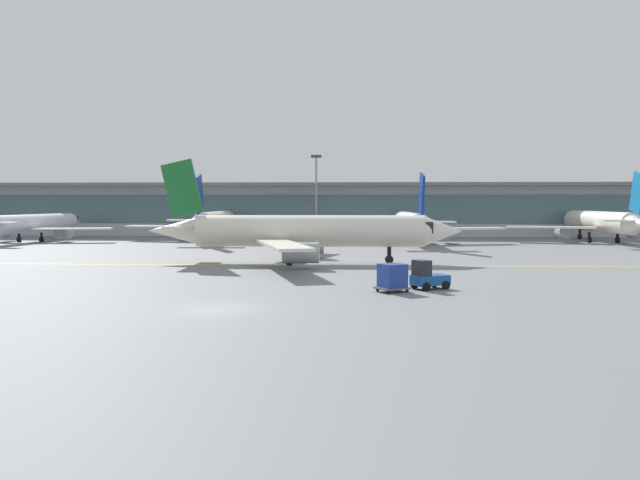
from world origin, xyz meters
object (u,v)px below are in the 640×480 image
cargo_dolly_lead (392,277)px  baggage_tug (428,277)px  taxiing_regional_jet (306,232)px  gate_airplane_2 (215,222)px  gate_airplane_3 (410,223)px  gate_airplane_1 (35,224)px  gate_airplane_4 (600,222)px  apron_light_mast_1 (316,192)px

cargo_dolly_lead → baggage_tug: bearing=-0.0°
taxiing_regional_jet → gate_airplane_2: bearing=114.6°
gate_airplane_3 → baggage_tug: gate_airplane_3 is taller
gate_airplane_1 → gate_airplane_4: size_ratio=0.90×
gate_airplane_1 → gate_airplane_3: size_ratio=0.92×
taxiing_regional_jet → gate_airplane_4: bearing=39.8°
cargo_dolly_lead → taxiing_regional_jet: bearing=80.3°
baggage_tug → apron_light_mast_1: (-11.43, 65.10, 6.93)m
gate_airplane_1 → gate_airplane_3: bearing=-86.0°
baggage_tug → cargo_dolly_lead: (-2.59, -1.48, 0.16)m
baggage_tug → cargo_dolly_lead: baggage_tug is taller
gate_airplane_1 → baggage_tug: gate_airplane_1 is taller
gate_airplane_2 → cargo_dolly_lead: size_ratio=11.75×
gate_airplane_2 → gate_airplane_3: (30.46, -5.28, -0.03)m
gate_airplane_2 → taxiing_regional_jet: size_ratio=0.97×
gate_airplane_2 → gate_airplane_3: 30.91m
gate_airplane_1 → gate_airplane_2: (27.74, 3.55, 0.28)m
gate_airplane_3 → gate_airplane_1: bearing=86.6°
baggage_tug → cargo_dolly_lead: 2.99m
gate_airplane_2 → baggage_tug: (27.05, -55.80, -2.16)m
gate_airplane_3 → baggage_tug: 50.68m
baggage_tug → apron_light_mast_1: 66.45m
taxiing_regional_jet → cargo_dolly_lead: (7.42, -20.34, -2.11)m
baggage_tug → gate_airplane_3: bearing=56.4°
baggage_tug → apron_light_mast_1: bearing=70.2°
gate_airplane_4 → gate_airplane_2: bearing=88.3°
gate_airplane_1 → baggage_tug: 75.73m
gate_airplane_4 → apron_light_mast_1: 45.63m
gate_airplane_2 → apron_light_mast_1: size_ratio=2.15×
baggage_tug → cargo_dolly_lead: bearing=180.0°
gate_airplane_3 → gate_airplane_2: bearing=78.5°
gate_airplane_2 → baggage_tug: 62.05m
gate_airplane_1 → cargo_dolly_lead: 74.93m
gate_airplane_2 → baggage_tug: bearing=-155.8°
gate_airplane_1 → baggage_tug: (54.80, -52.24, -1.89)m
gate_airplane_2 → cargo_dolly_lead: 62.31m
gate_airplane_1 → gate_airplane_4: gate_airplane_4 is taller
gate_airplane_1 → gate_airplane_4: 87.58m
gate_airplane_4 → apron_light_mast_1: (-44.18, 10.41, 4.72)m
gate_airplane_2 → apron_light_mast_1: 18.80m
gate_airplane_2 → taxiing_regional_jet: 40.68m
gate_airplane_2 → taxiing_regional_jet: taxiing_regional_jet is taller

